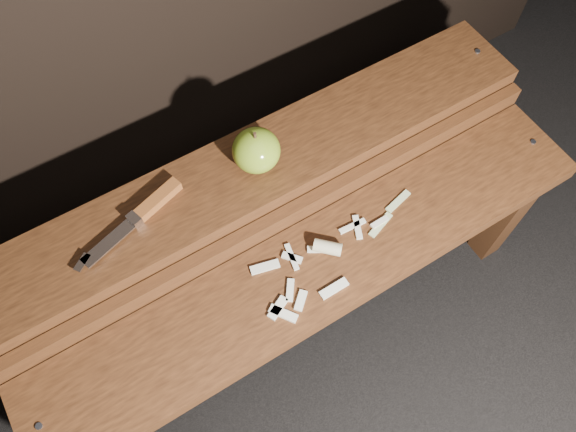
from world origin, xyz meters
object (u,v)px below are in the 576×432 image
bench_rear_tier (262,186)px  apple (256,150)px  knife (146,210)px  bench_front_tier (319,283)px

bench_rear_tier → apple: bearing=127.8°
bench_rear_tier → knife: (-0.24, 0.02, 0.10)m
bench_rear_tier → knife: knife is taller
knife → bench_rear_tier: bearing=-3.7°
bench_front_tier → knife: (-0.24, 0.24, 0.16)m
bench_front_tier → apple: size_ratio=12.50×
bench_front_tier → bench_rear_tier: (0.00, 0.23, 0.06)m
bench_front_tier → apple: (-0.00, 0.23, 0.19)m
bench_rear_tier → knife: size_ratio=5.00×
bench_front_tier → knife: knife is taller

